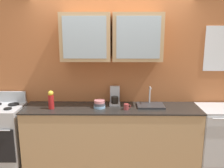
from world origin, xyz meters
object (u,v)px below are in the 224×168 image
object	(u,v)px
coffee_maker	(115,98)
sink_faucet	(150,105)
bowl_stack	(99,104)
dishwasher	(217,134)
vase	(51,100)
cup_near_sink	(126,107)
stove_range	(5,133)

from	to	relation	value
coffee_maker	sink_faucet	bearing A→B (deg)	-11.37
sink_faucet	bowl_stack	world-z (taller)	sink_faucet
dishwasher	vase	bearing A→B (deg)	-178.44
cup_near_sink	coffee_maker	world-z (taller)	coffee_maker
vase	dishwasher	world-z (taller)	vase
vase	dishwasher	xyz separation A→B (m)	(2.58, 0.07, -0.58)
sink_faucet	dishwasher	bearing A→B (deg)	-3.10
bowl_stack	coffee_maker	world-z (taller)	coffee_maker
cup_near_sink	dishwasher	world-z (taller)	cup_near_sink
vase	coffee_maker	bearing A→B (deg)	13.98
bowl_stack	cup_near_sink	world-z (taller)	bowl_stack
coffee_maker	dishwasher	bearing A→B (deg)	-5.98
cup_near_sink	coffee_maker	distance (m)	0.32
bowl_stack	dishwasher	world-z (taller)	bowl_stack
vase	coffee_maker	world-z (taller)	coffee_maker
stove_range	sink_faucet	distance (m)	2.34
stove_range	cup_near_sink	bearing A→B (deg)	-2.99
dishwasher	bowl_stack	bearing A→B (deg)	-179.44
sink_faucet	vase	world-z (taller)	sink_faucet
stove_range	cup_near_sink	world-z (taller)	stove_range
cup_near_sink	dishwasher	xyz separation A→B (m)	(1.44, 0.10, -0.48)
bowl_stack	dishwasher	xyz separation A→B (m)	(1.85, 0.02, -0.50)
vase	sink_faucet	bearing A→B (deg)	4.80
coffee_maker	bowl_stack	bearing A→B (deg)	-141.43
dishwasher	sink_faucet	bearing A→B (deg)	176.90
stove_range	sink_faucet	world-z (taller)	sink_faucet
vase	stove_range	bearing A→B (deg)	174.54
stove_range	sink_faucet	size ratio (longest dim) A/B	2.54
sink_faucet	dishwasher	world-z (taller)	sink_faucet
bowl_stack	dishwasher	bearing A→B (deg)	0.56
sink_faucet	coffee_maker	size ratio (longest dim) A/B	1.44
stove_range	dishwasher	size ratio (longest dim) A/B	1.20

